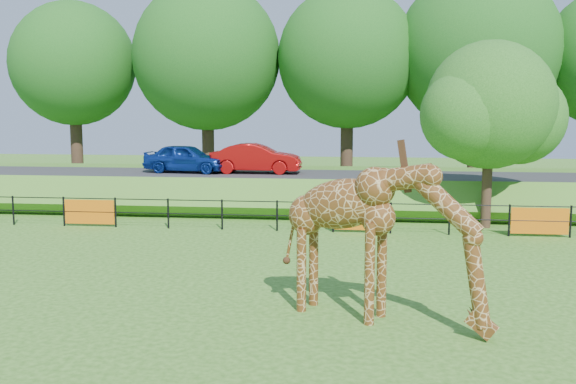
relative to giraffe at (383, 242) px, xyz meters
name	(u,v)px	position (x,y,z in m)	size (l,w,h in m)	color
ground	(229,294)	(-3.49, 1.53, -1.65)	(90.00, 90.00, 0.00)	#2F6118
giraffe	(383,242)	(0.00, 0.00, 0.00)	(4.61, 0.85, 3.29)	#5E3413
perimeter_fence	(277,216)	(-3.49, 9.53, -1.10)	(28.07, 0.10, 1.10)	black
embankment	(299,188)	(-3.49, 17.03, -1.00)	(40.00, 9.00, 1.30)	#2F6118
road	(296,176)	(-3.49, 15.53, -0.29)	(40.00, 5.00, 0.12)	#313133
car_blue	(186,158)	(-8.62, 15.91, 0.43)	(1.56, 3.87, 1.32)	#123698
car_red	(256,158)	(-5.36, 16.00, 0.45)	(1.42, 4.09, 1.35)	#AE0C0C
visitor	(336,207)	(-1.42, 10.46, -0.88)	(0.56, 0.37, 1.54)	black
tree_east	(492,110)	(4.11, 11.16, 2.64)	(5.40, 4.71, 6.76)	#382419
bg_tree_line	(346,57)	(-1.60, 23.53, 5.55)	(37.30, 8.80, 11.82)	#382419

